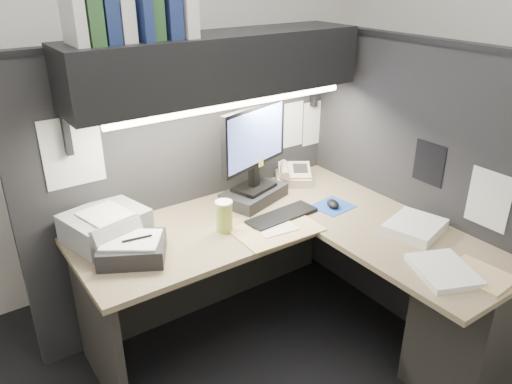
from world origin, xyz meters
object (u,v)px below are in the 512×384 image
Objects in this scene: overhead_shelf at (219,65)px; coffee_cup at (224,217)px; monitor at (254,165)px; printer at (106,226)px; notebook_stack at (133,250)px; desk at (354,295)px; telephone at (293,175)px; keyboard at (282,216)px.

overhead_shelf is 10.11× the size of coffee_cup.
printer is at bearing 157.93° from monitor.
printer is 1.22× the size of notebook_stack.
coffee_cup reaches higher than notebook_stack.
monitor reaches higher than coffee_cup.
telephone is at bearing 74.10° from desk.
printer reaches higher than desk.
keyboard reaches higher than desk.
coffee_cup is (-0.32, 0.05, 0.07)m from keyboard.
overhead_shelf is at bearing 59.97° from coffee_cup.
keyboard is at bearing 106.36° from desk.
printer is at bearing 155.47° from keyboard.
monitor is 0.84m from notebook_stack.
overhead_shelf is at bearing 143.47° from monitor.
notebook_stack is at bearing 170.91° from keyboard.
printer is at bearing 152.61° from coffee_cup.
desk is at bearing -97.37° from monitor.
coffee_cup is (-0.67, -0.29, 0.03)m from telephone.
desk is 5.87× the size of notebook_stack.
printer is at bearing -145.20° from telephone.
overhead_shelf reaches higher than keyboard.
coffee_cup is (-0.45, 0.49, 0.36)m from desk.
coffee_cup reaches higher than telephone.
telephone is at bearing 13.01° from notebook_stack.
desk is 0.87m from telephone.
monitor is (0.17, -0.06, -0.55)m from overhead_shelf.
telephone is 0.73m from coffee_cup.
desk is 7.70× the size of telephone.
notebook_stack is (-1.15, -0.27, 0.00)m from telephone.
desk is 1.33m from overhead_shelf.
monitor is (-0.13, 0.69, 0.51)m from desk.
monitor is at bearing 86.30° from keyboard.
notebook_stack is (-0.47, 0.02, -0.03)m from coffee_cup.
coffee_cup is (-0.32, -0.20, -0.14)m from monitor.
monitor is at bearing 12.77° from notebook_stack.
notebook_stack reaches higher than desk.
overhead_shelf is at bearing 115.00° from keyboard.
keyboard is 1.82× the size of telephone.
desk is 1.10× the size of overhead_shelf.
printer is at bearing 179.73° from overhead_shelf.
keyboard is 0.33m from coffee_cup.
coffee_cup is at bearing -165.67° from monitor.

